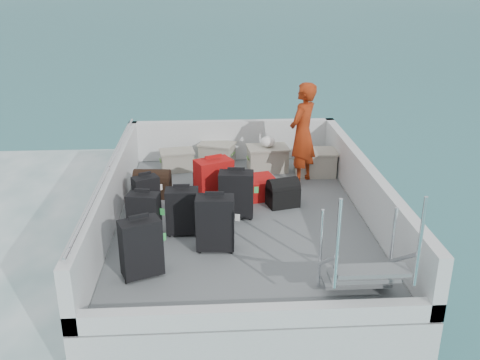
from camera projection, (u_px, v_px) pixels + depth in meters
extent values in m
plane|color=#1B5961|center=(241.00, 256.00, 7.58)|extent=(160.00, 160.00, 0.00)
cube|color=silver|center=(241.00, 237.00, 7.47)|extent=(3.60, 5.00, 0.60)
cube|color=slate|center=(241.00, 217.00, 7.35)|extent=(3.30, 4.70, 0.02)
cube|color=silver|center=(111.00, 196.00, 7.12)|extent=(0.14, 5.00, 0.70)
cube|color=silver|center=(367.00, 190.00, 7.32)|extent=(0.14, 5.00, 0.70)
cube|color=silver|center=(232.00, 140.00, 9.48)|extent=(3.60, 0.14, 0.70)
cube|color=silver|center=(257.00, 316.00, 5.05)|extent=(3.60, 0.14, 0.20)
cylinder|color=silver|center=(109.00, 168.00, 6.98)|extent=(0.04, 4.80, 0.04)
cube|color=black|center=(141.00, 249.00, 5.79)|extent=(0.50, 0.40, 0.67)
cube|color=black|center=(144.00, 216.00, 6.67)|extent=(0.43, 0.29, 0.59)
cube|color=black|center=(146.00, 194.00, 7.42)|extent=(0.40, 0.34, 0.51)
cube|color=black|center=(215.00, 224.00, 6.35)|extent=(0.47, 0.29, 0.69)
cube|color=black|center=(182.00, 212.00, 6.76)|extent=(0.41, 0.25, 0.61)
cube|color=#B30D10|center=(214.00, 183.00, 7.56)|extent=(0.58, 0.48, 0.69)
cube|color=black|center=(236.00, 195.00, 7.22)|extent=(0.49, 0.31, 0.65)
cube|color=#B30D10|center=(250.00, 188.00, 7.90)|extent=(0.84, 0.65, 0.30)
cube|color=#A09C8C|center=(177.00, 161.00, 9.00)|extent=(0.57, 0.44, 0.31)
cube|color=#A09C8C|center=(217.00, 154.00, 9.32)|extent=(0.65, 0.56, 0.33)
cube|color=#A09C8C|center=(267.00, 159.00, 8.98)|extent=(0.67, 0.49, 0.38)
cube|color=#A09C8C|center=(315.00, 163.00, 8.78)|extent=(0.66, 0.47, 0.39)
ellipsoid|color=yellow|center=(279.00, 165.00, 8.98)|extent=(0.28, 0.26, 0.22)
ellipsoid|color=white|center=(268.00, 143.00, 8.88)|extent=(0.24, 0.24, 0.18)
imported|color=red|center=(303.00, 134.00, 8.26)|extent=(0.66, 0.70, 1.60)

